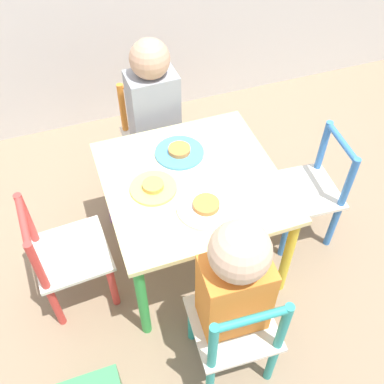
{
  "coord_description": "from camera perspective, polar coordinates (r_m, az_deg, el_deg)",
  "views": [
    {
      "loc": [
        -0.36,
        -1.04,
        1.59
      ],
      "look_at": [
        0.0,
        0.0,
        0.38
      ],
      "focal_mm": 42.0,
      "sensor_mm": 36.0,
      "label": 1
    }
  ],
  "objects": [
    {
      "name": "ground_plane",
      "position": [
        1.93,
        0.0,
        -7.57
      ],
      "size": [
        6.0,
        6.0,
        0.0
      ],
      "primitive_type": "plane",
      "color": "#8C755B"
    },
    {
      "name": "plate_front",
      "position": [
        1.49,
        1.8,
        -1.86
      ],
      "size": [
        0.2,
        0.2,
        0.03
      ],
      "color": "white",
      "rests_on": "kids_table"
    },
    {
      "name": "plate_back",
      "position": [
        1.68,
        -1.61,
        5.13
      ],
      "size": [
        0.18,
        0.18,
        0.03
      ],
      "color": "#4C9EE0",
      "rests_on": "kids_table"
    },
    {
      "name": "chair_red",
      "position": [
        1.69,
        -15.8,
        -7.92
      ],
      "size": [
        0.28,
        0.28,
        0.5
      ],
      "rotation": [
        0.0,
        0.0,
        -4.65
      ],
      "color": "silver",
      "rests_on": "ground_plane"
    },
    {
      "name": "chair_orange",
      "position": [
        2.07,
        -4.94,
        6.92
      ],
      "size": [
        0.27,
        0.27,
        0.5
      ],
      "rotation": [
        0.0,
        0.0,
        0.03
      ],
      "color": "silver",
      "rests_on": "ground_plane"
    },
    {
      "name": "plate_left",
      "position": [
        1.55,
        -4.94,
        0.59
      ],
      "size": [
        0.16,
        0.16,
        0.03
      ],
      "color": "#EADB66",
      "rests_on": "kids_table"
    },
    {
      "name": "child_back",
      "position": [
        1.9,
        -4.77,
        10.38
      ],
      "size": [
        0.2,
        0.22,
        0.75
      ],
      "rotation": [
        0.0,
        0.0,
        0.03
      ],
      "color": "#4C608E",
      "rests_on": "ground_plane"
    },
    {
      "name": "chair_teal",
      "position": [
        1.49,
        5.52,
        -17.25
      ],
      "size": [
        0.27,
        0.27,
        0.5
      ],
      "rotation": [
        0.0,
        0.0,
        -3.2
      ],
      "color": "silver",
      "rests_on": "ground_plane"
    },
    {
      "name": "chair_blue",
      "position": [
        1.88,
        14.66,
        0.08
      ],
      "size": [
        0.28,
        0.28,
        0.5
      ],
      "rotation": [
        0.0,
        0.0,
        -1.65
      ],
      "color": "silver",
      "rests_on": "ground_plane"
    },
    {
      "name": "kids_table",
      "position": [
        1.63,
        0.0,
        0.16
      ],
      "size": [
        0.62,
        0.62,
        0.45
      ],
      "color": "beige",
      "rests_on": "ground_plane"
    },
    {
      "name": "child_front",
      "position": [
        1.35,
        5.22,
        -11.65
      ],
      "size": [
        0.21,
        0.22,
        0.71
      ],
      "rotation": [
        0.0,
        0.0,
        -3.2
      ],
      "color": "#4C608E",
      "rests_on": "ground_plane"
    }
  ]
}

